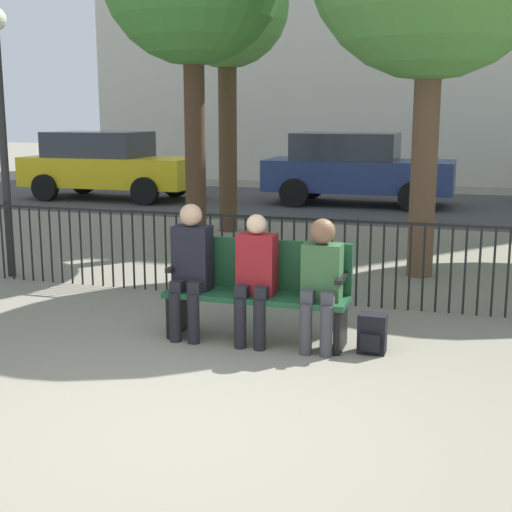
% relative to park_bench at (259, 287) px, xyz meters
% --- Properties ---
extents(ground_plane, '(80.00, 80.00, 0.00)m').
position_rel_park_bench_xyz_m(ground_plane, '(0.00, -1.95, -0.49)').
color(ground_plane, gray).
extents(park_bench, '(1.68, 0.45, 0.92)m').
position_rel_park_bench_xyz_m(park_bench, '(0.00, 0.00, 0.00)').
color(park_bench, '#194728').
rests_on(park_bench, ground).
extents(seated_person_0, '(0.34, 0.39, 1.25)m').
position_rel_park_bench_xyz_m(seated_person_0, '(-0.62, -0.13, 0.21)').
color(seated_person_0, black).
rests_on(seated_person_0, ground).
extents(seated_person_1, '(0.34, 0.39, 1.18)m').
position_rel_park_bench_xyz_m(seated_person_1, '(0.01, -0.13, 0.16)').
color(seated_person_1, black).
rests_on(seated_person_1, ground).
extents(seated_person_2, '(0.34, 0.39, 1.17)m').
position_rel_park_bench_xyz_m(seated_person_2, '(0.61, -0.13, 0.17)').
color(seated_person_2, '#3D3D42').
rests_on(seated_person_2, ground).
extents(backpack, '(0.24, 0.22, 0.35)m').
position_rel_park_bench_xyz_m(backpack, '(1.06, -0.09, -0.32)').
color(backpack, black).
rests_on(backpack, ground).
extents(fence_railing, '(9.01, 0.03, 0.95)m').
position_rel_park_bench_xyz_m(fence_railing, '(-0.02, 1.41, 0.07)').
color(fence_railing, black).
rests_on(fence_railing, ground).
extents(tree_0, '(2.09, 2.09, 4.90)m').
position_rel_park_bench_xyz_m(tree_0, '(-2.31, 5.75, 3.28)').
color(tree_0, '#4C3823').
rests_on(tree_0, ground).
extents(lamp_post, '(0.28, 0.28, 3.31)m').
position_rel_park_bench_xyz_m(lamp_post, '(-3.80, 1.55, 1.73)').
color(lamp_post, black).
rests_on(lamp_post, ground).
extents(street_surface, '(24.00, 6.00, 0.01)m').
position_rel_park_bench_xyz_m(street_surface, '(0.00, 10.05, -0.49)').
color(street_surface, '#3D3D3F').
rests_on(street_surface, ground).
extents(parked_car_0, '(4.20, 1.94, 1.62)m').
position_rel_park_bench_xyz_m(parked_car_0, '(-0.78, 10.13, 0.35)').
color(parked_car_0, navy).
rests_on(parked_car_0, ground).
extents(parked_car_1, '(4.20, 1.94, 1.62)m').
position_rel_park_bench_xyz_m(parked_car_1, '(-6.71, 9.46, 0.35)').
color(parked_car_1, yellow).
rests_on(parked_car_1, ground).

